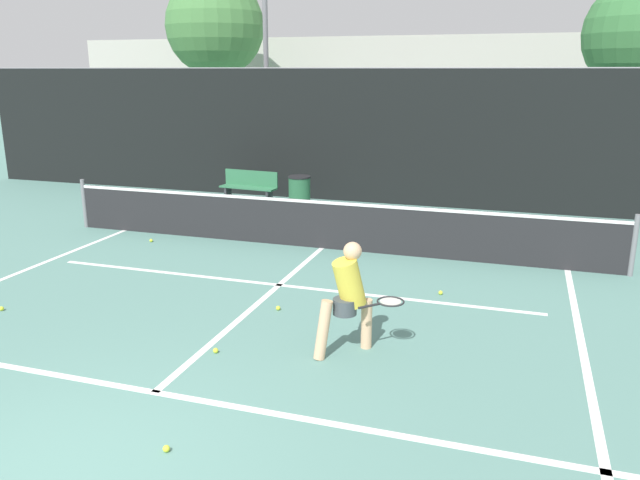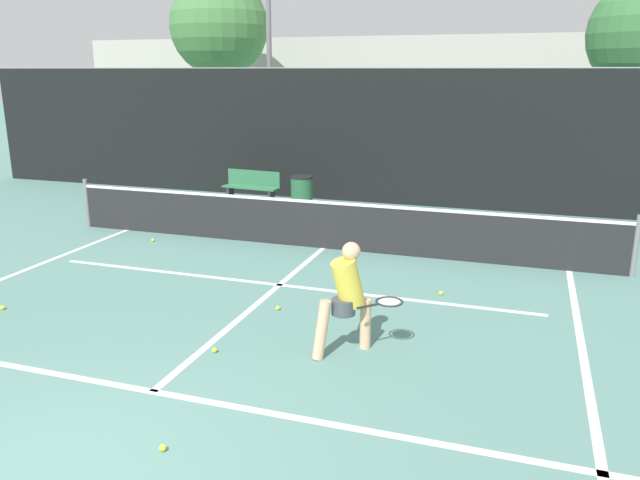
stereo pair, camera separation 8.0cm
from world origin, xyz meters
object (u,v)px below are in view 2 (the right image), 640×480
player_practicing (347,294)px  parked_car (321,161)px  courtside_bench (252,186)px  trash_bin (302,193)px

player_practicing → parked_car: parked_car is taller
courtside_bench → parked_car: 3.96m
player_practicing → courtside_bench: size_ratio=0.90×
player_practicing → courtside_bench: 9.09m
courtside_bench → trash_bin: (1.50, -0.33, -0.03)m
trash_bin → parked_car: bearing=102.2°
player_practicing → trash_bin: size_ratio=1.64×
parked_car → trash_bin: bearing=-77.8°
courtside_bench → parked_car: bearing=87.5°
courtside_bench → trash_bin: bearing=-6.6°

